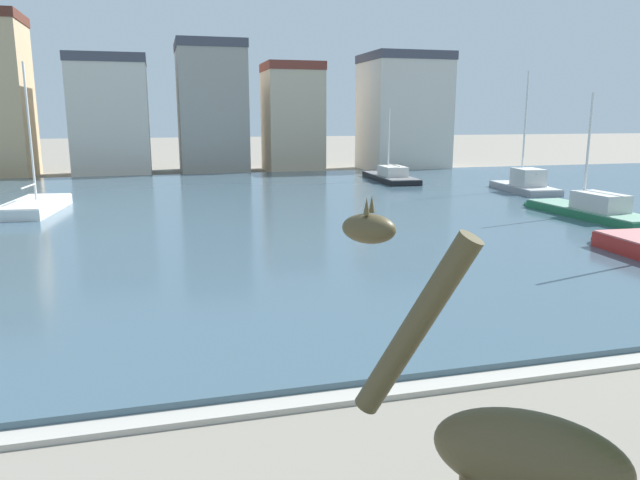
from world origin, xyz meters
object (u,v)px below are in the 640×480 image
(giraffe_statue, at_px, (511,462))
(sailboat_grey, at_px, (522,186))
(sailboat_white, at_px, (38,207))
(sailboat_green, at_px, (583,211))
(sailboat_black, at_px, (388,177))

(giraffe_statue, relative_size, sailboat_grey, 0.56)
(sailboat_grey, xyz_separation_m, sailboat_white, (-30.15, -0.61, -0.14))
(sailboat_white, xyz_separation_m, sailboat_green, (27.21, -9.24, 0.06))
(sailboat_green, bearing_deg, sailboat_grey, 73.39)
(sailboat_black, bearing_deg, giraffe_statue, -110.19)
(giraffe_statue, xyz_separation_m, sailboat_white, (-9.20, 30.66, -1.89))
(sailboat_grey, height_order, sailboat_white, sailboat_grey)
(giraffe_statue, height_order, sailboat_grey, sailboat_grey)
(sailboat_grey, bearing_deg, giraffe_statue, -123.83)
(giraffe_statue, distance_m, sailboat_grey, 37.68)
(sailboat_white, bearing_deg, sailboat_grey, 1.16)
(sailboat_black, bearing_deg, sailboat_white, -158.39)
(sailboat_black, distance_m, sailboat_white, 25.77)
(giraffe_statue, bearing_deg, sailboat_white, 106.70)
(sailboat_grey, distance_m, sailboat_green, 10.28)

